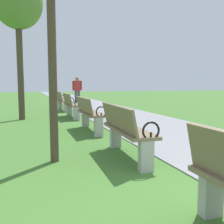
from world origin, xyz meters
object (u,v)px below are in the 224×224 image
park_bench_2 (125,129)px  park_bench_4 (71,105)px  park_bench_5 (62,100)px  tree_2 (18,4)px  pedestrian_walking (77,90)px  park_bench_3 (89,113)px

park_bench_2 → park_bench_4: 5.46m
park_bench_5 → tree_2: (-1.72, -2.54, 3.43)m
park_bench_2 → tree_2: (-1.72, 5.54, 3.43)m
park_bench_2 → park_bench_5: (0.00, 8.08, 0.00)m
tree_2 → pedestrian_walking: size_ratio=3.02×
tree_2 → park_bench_3: bearing=-59.8°
park_bench_2 → park_bench_3: 2.59m
park_bench_3 → park_bench_4: 2.86m
park_bench_3 → park_bench_4: (-0.00, 2.86, 0.00)m
park_bench_2 → tree_2: 6.74m
park_bench_3 → pedestrian_walking: (1.14, 7.64, 0.44)m
park_bench_3 → pedestrian_walking: size_ratio=0.99×
pedestrian_walking → park_bench_2: bearing=-96.4°
park_bench_3 → park_bench_4: size_ratio=1.00×
pedestrian_walking → park_bench_3: bearing=-98.5°
park_bench_4 → tree_2: size_ratio=0.33×
park_bench_4 → tree_2: tree_2 is taller
park_bench_2 → park_bench_4: (-0.00, 5.46, 0.00)m
park_bench_4 → park_bench_3: bearing=-90.0°
park_bench_2 → park_bench_5: bearing=90.0°
park_bench_5 → pedestrian_walking: size_ratio=1.00×
pedestrian_walking → park_bench_4: bearing=-103.5°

